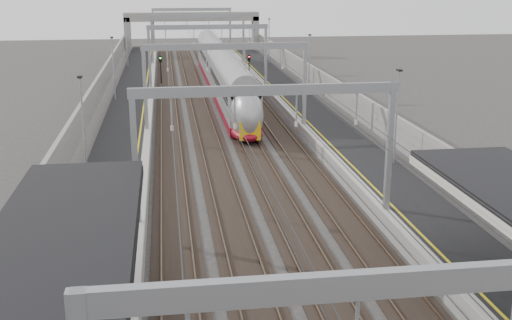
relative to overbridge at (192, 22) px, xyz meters
name	(u,v)px	position (x,y,z in m)	size (l,w,h in m)	color
platform_left	(127,127)	(-8.00, -55.00, -4.81)	(4.00, 120.00, 1.00)	black
platform_right	(316,121)	(8.00, -55.00, -4.81)	(4.00, 120.00, 1.00)	black
tracks	(223,130)	(0.00, -55.00, -5.26)	(11.40, 140.00, 0.20)	black
overhead_line	(216,49)	(0.00, -48.38, 0.83)	(13.00, 140.00, 6.60)	gray
overbridge	(192,22)	(0.00, 0.00, 0.00)	(22.00, 2.20, 6.90)	gray
wall_left	(87,116)	(-11.20, -55.00, -3.71)	(0.30, 120.00, 3.20)	gray
wall_right	(352,108)	(11.20, -55.00, -3.71)	(0.30, 120.00, 3.20)	gray
train	(223,77)	(1.50, -38.85, -3.28)	(2.60, 47.44, 4.12)	maroon
signal_green	(161,65)	(-5.20, -30.55, -2.89)	(0.32, 0.32, 3.48)	black
signal_red_near	(228,60)	(3.20, -27.08, -2.89)	(0.32, 0.32, 3.48)	black
signal_red_far	(249,64)	(5.40, -30.81, -2.89)	(0.32, 0.32, 3.48)	black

